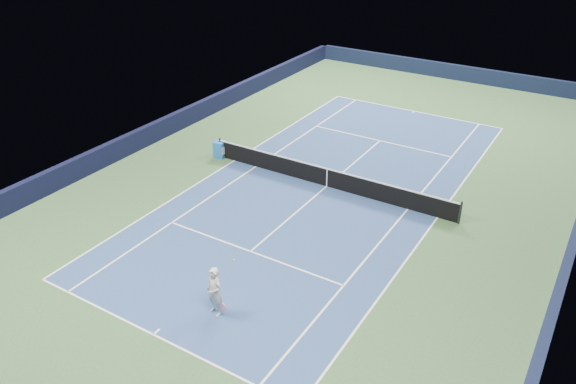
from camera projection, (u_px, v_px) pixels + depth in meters
The scene contains 19 objects.
ground at pixel (327, 186), 26.98m from camera, with size 40.00×40.00×0.00m, color #33542E.
wall_far at pixel (453, 72), 41.51m from camera, with size 22.00×0.35×1.10m, color black.
wall_right at pixel (573, 243), 21.76m from camera, with size 0.35×40.00×1.10m, color #101732.
wall_left at pixel (158, 130), 31.68m from camera, with size 0.35×40.00×1.10m, color black.
court_surface at pixel (327, 186), 26.98m from camera, with size 10.97×23.77×0.01m, color navy.
baseline_far at pixel (414, 111), 35.85m from camera, with size 10.97×0.08×0.00m, color white.
baseline_near at pixel (153, 335), 18.11m from camera, with size 10.97×0.08×0.00m, color white.
sideline_doubles_right at pixel (438, 217), 24.47m from camera, with size 0.08×23.77×0.00m, color white.
sideline_doubles_left at pixel (235, 160), 29.50m from camera, with size 0.08×23.77×0.00m, color white.
sideline_singles_right at pixel (408, 209), 25.09m from camera, with size 0.08×23.77×0.00m, color white.
sideline_singles_left at pixel (256, 166), 28.87m from camera, with size 0.08×23.77×0.00m, color white.
service_line_far at pixel (380, 141), 31.75m from camera, with size 8.23×0.08×0.00m, color white.
service_line_near at pixel (250, 251), 22.21m from camera, with size 8.23×0.08×0.00m, color white.
center_service_line at pixel (327, 186), 26.98m from camera, with size 0.08×12.80×0.00m, color white.
center_mark_far at pixel (414, 112), 35.73m from camera, with size 0.08×0.30×0.00m, color white.
center_mark_near at pixel (156, 332), 18.23m from camera, with size 0.08×0.30×0.00m, color white.
tennis_net at pixel (327, 177), 26.74m from camera, with size 12.90×0.10×1.07m.
sponsor_cube at pixel (220, 149), 29.66m from camera, with size 0.62×0.55×0.89m.
tennis_player at pixel (215, 292), 18.59m from camera, with size 0.85×1.32×1.82m.
Camera 1 is at (10.86, -21.22, 12.79)m, focal length 35.00 mm.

